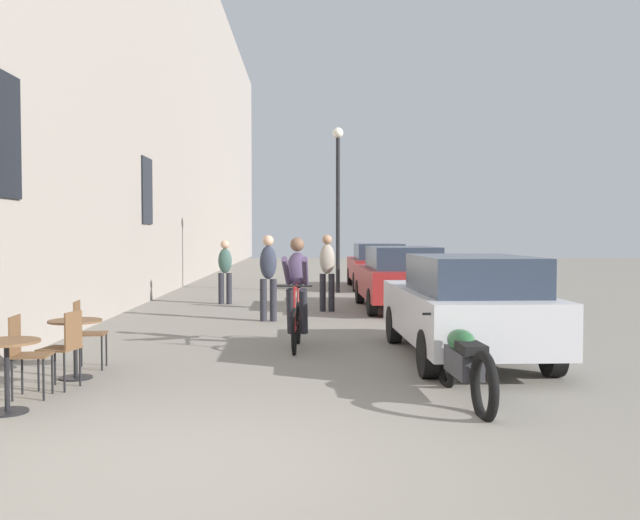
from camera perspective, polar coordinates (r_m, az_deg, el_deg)
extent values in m
plane|color=gray|center=(5.66, -10.45, -16.16)|extent=(88.00, 88.00, 0.00)
cube|color=gray|center=(20.33, -13.97, 15.52)|extent=(0.50, 68.00, 12.96)
cube|color=black|center=(10.43, -24.42, 9.33)|extent=(0.04, 1.10, 1.70)
cube|color=black|center=(18.52, -13.91, 5.50)|extent=(0.04, 1.10, 1.70)
cylinder|color=black|center=(7.73, -24.12, -11.22)|extent=(0.40, 0.40, 0.02)
cylinder|color=black|center=(7.66, -24.16, -8.69)|extent=(0.05, 0.05, 0.67)
cylinder|color=brown|center=(7.60, -24.20, -6.10)|extent=(0.64, 0.64, 0.02)
cylinder|color=black|center=(8.38, -20.98, -8.64)|extent=(0.02, 0.02, 0.45)
cylinder|color=black|center=(8.07, -21.61, -9.06)|extent=(0.02, 0.02, 0.45)
cylinder|color=black|center=(8.47, -23.11, -8.55)|extent=(0.02, 0.02, 0.45)
cylinder|color=black|center=(8.17, -23.81, -8.96)|extent=(0.02, 0.02, 0.45)
cube|color=brown|center=(8.23, -22.40, -7.19)|extent=(0.41, 0.41, 0.02)
cube|color=brown|center=(8.25, -23.63, -5.64)|extent=(0.04, 0.34, 0.42)
cylinder|color=black|center=(9.17, -19.28, -9.04)|extent=(0.40, 0.40, 0.02)
cylinder|color=black|center=(9.11, -19.31, -6.90)|extent=(0.05, 0.05, 0.67)
cylinder|color=brown|center=(9.07, -19.34, -4.71)|extent=(0.64, 0.64, 0.02)
cylinder|color=black|center=(8.57, -21.97, -8.41)|extent=(0.02, 0.02, 0.45)
cylinder|color=black|center=(8.84, -20.79, -8.07)|extent=(0.02, 0.02, 0.45)
cylinder|color=black|center=(8.40, -20.11, -8.60)|extent=(0.02, 0.02, 0.45)
cylinder|color=black|center=(8.67, -18.97, -8.25)|extent=(0.02, 0.02, 0.45)
cube|color=brown|center=(8.58, -20.48, -6.79)|extent=(0.46, 0.46, 0.02)
cube|color=brown|center=(8.45, -19.47, -5.40)|extent=(0.10, 0.34, 0.42)
cylinder|color=black|center=(9.86, -17.02, -6.96)|extent=(0.02, 0.02, 0.45)
cylinder|color=black|center=(9.55, -17.36, -7.27)|extent=(0.02, 0.02, 0.45)
cylinder|color=black|center=(9.92, -18.87, -6.93)|extent=(0.02, 0.02, 0.45)
cylinder|color=black|center=(9.61, -19.27, -7.23)|extent=(0.02, 0.02, 0.45)
cube|color=brown|center=(9.70, -18.14, -5.72)|extent=(0.42, 0.42, 0.02)
cube|color=brown|center=(9.71, -19.21, -4.42)|extent=(0.05, 0.34, 0.42)
torus|color=black|center=(10.34, -2.11, -5.85)|extent=(0.08, 0.71, 0.71)
torus|color=black|center=(11.37, -1.77, -5.11)|extent=(0.08, 0.71, 0.71)
cylinder|color=maroon|center=(11.25, -1.80, -3.73)|extent=(0.05, 0.22, 0.58)
cylinder|color=maroon|center=(10.72, -1.96, -2.23)|extent=(0.08, 0.83, 0.14)
cylinder|color=maroon|center=(10.32, -2.11, -3.99)|extent=(0.04, 0.09, 0.67)
cylinder|color=maroon|center=(10.87, -1.93, -5.24)|extent=(0.08, 1.00, 0.12)
cylinder|color=black|center=(10.31, -2.10, -2.13)|extent=(0.52, 0.05, 0.03)
ellipsoid|color=black|center=(11.13, -1.83, -2.17)|extent=(0.12, 0.24, 0.06)
ellipsoid|color=#4C3D5B|center=(11.04, -1.86, -0.78)|extent=(0.36, 0.37, 0.59)
sphere|color=brown|center=(10.98, -1.87, 1.27)|extent=(0.22, 0.22, 0.22)
cylinder|color=#26262D|center=(11.01, -1.36, -4.21)|extent=(0.15, 0.40, 0.75)
cylinder|color=#26262D|center=(11.02, -2.40, -4.20)|extent=(0.15, 0.40, 0.75)
cylinder|color=#4C3D5B|center=(10.64, -1.22, -0.92)|extent=(0.11, 0.75, 0.48)
cylinder|color=#4C3D5B|center=(10.66, -2.75, -0.92)|extent=(0.14, 0.75, 0.48)
cylinder|color=#26262D|center=(14.15, -4.64, -3.28)|extent=(0.14, 0.14, 0.85)
cylinder|color=#26262D|center=(14.14, -3.83, -3.29)|extent=(0.14, 0.14, 0.85)
ellipsoid|color=#2D3342|center=(14.09, -4.24, -0.19)|extent=(0.34, 0.24, 0.67)
sphere|color=tan|center=(14.08, -4.25, 1.58)|extent=(0.22, 0.22, 0.22)
cylinder|color=#26262D|center=(15.87, 0.22, -2.67)|extent=(0.14, 0.14, 0.85)
cylinder|color=#26262D|center=(15.87, 0.94, -2.67)|extent=(0.14, 0.14, 0.85)
ellipsoid|color=#9E9384|center=(15.82, 0.58, 0.09)|extent=(0.34, 0.24, 0.68)
sphere|color=#A57A5B|center=(15.81, 0.58, 1.68)|extent=(0.22, 0.22, 0.22)
cylinder|color=#26262D|center=(17.64, -7.42, -2.32)|extent=(0.14, 0.14, 0.78)
cylinder|color=#26262D|center=(17.68, -8.06, -2.32)|extent=(0.14, 0.14, 0.78)
ellipsoid|color=#38564C|center=(17.62, -7.75, -0.06)|extent=(0.35, 0.26, 0.62)
sphere|color=tan|center=(17.61, -7.76, 1.26)|extent=(0.22, 0.22, 0.22)
cylinder|color=black|center=(20.80, 1.47, 3.65)|extent=(0.12, 0.12, 4.60)
sphere|color=silver|center=(21.00, 1.47, 10.32)|extent=(0.32, 0.32, 0.32)
cube|color=#B7B7BC|center=(10.20, 11.59, -4.28)|extent=(1.82, 4.18, 0.67)
cube|color=#283342|center=(9.67, 12.34, -1.15)|extent=(1.50, 2.27, 0.50)
cylinder|color=black|center=(11.42, 6.06, -5.26)|extent=(0.21, 0.60, 0.60)
cylinder|color=black|center=(11.76, 13.63, -5.09)|extent=(0.21, 0.60, 0.60)
cylinder|color=black|center=(8.76, 8.80, -7.56)|extent=(0.21, 0.60, 0.60)
cylinder|color=black|center=(9.20, 18.44, -7.18)|extent=(0.21, 0.60, 0.60)
cube|color=maroon|center=(16.44, 6.44, -1.79)|extent=(1.79, 4.17, 0.67)
cube|color=#283342|center=(15.92, 6.72, 0.19)|extent=(1.48, 2.26, 0.50)
cylinder|color=black|center=(17.72, 3.26, -2.58)|extent=(0.20, 0.60, 0.60)
cylinder|color=black|center=(17.94, 8.23, -2.54)|extent=(0.20, 0.60, 0.60)
cylinder|color=black|center=(15.02, 4.28, -3.45)|extent=(0.20, 0.60, 0.60)
cylinder|color=black|center=(15.27, 10.11, -3.39)|extent=(0.20, 0.60, 0.60)
cube|color=maroon|center=(22.62, 4.65, -0.72)|extent=(1.68, 4.06, 0.66)
cube|color=#283342|center=(22.11, 4.78, 0.71)|extent=(1.41, 2.19, 0.49)
cylinder|color=black|center=(23.90, 2.49, -1.35)|extent=(0.19, 0.59, 0.59)
cylinder|color=black|center=(24.05, 6.13, -1.34)|extent=(0.19, 0.59, 0.59)
cylinder|color=black|center=(21.24, 2.96, -1.80)|extent=(0.19, 0.59, 0.59)
cylinder|color=black|center=(21.40, 7.05, -1.78)|extent=(0.19, 0.59, 0.59)
torus|color=black|center=(8.39, 10.26, -7.98)|extent=(0.12, 0.69, 0.69)
torus|color=black|center=(7.03, 13.24, -10.02)|extent=(0.13, 0.70, 0.70)
cube|color=#333338|center=(7.69, 11.62, -8.18)|extent=(0.28, 0.77, 0.28)
ellipsoid|color=#23512D|center=(7.75, 11.43, -6.45)|extent=(0.31, 0.53, 0.24)
cube|color=black|center=(7.39, 12.22, -7.04)|extent=(0.26, 0.45, 0.10)
cylinder|color=black|center=(8.22, 10.46, -4.33)|extent=(0.62, 0.06, 0.03)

